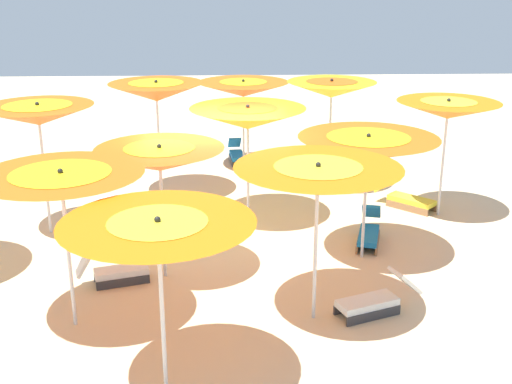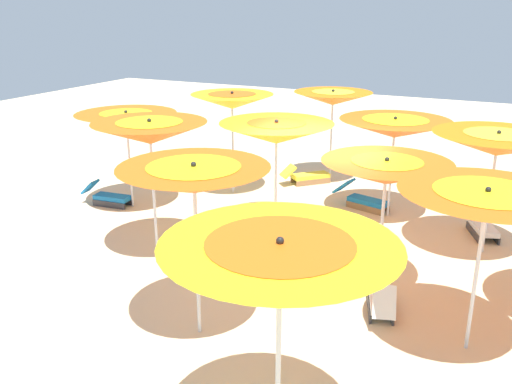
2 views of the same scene
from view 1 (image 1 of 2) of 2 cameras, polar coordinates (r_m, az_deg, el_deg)
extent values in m
cube|color=beige|center=(11.89, -3.49, -4.20)|extent=(38.14, 38.14, 0.04)
cylinder|color=silver|center=(7.48, -8.15, -10.86)|extent=(0.05, 0.05, 1.90)
cone|color=orange|center=(7.06, -8.51, -4.13)|extent=(2.12, 2.12, 0.40)
cone|color=yellow|center=(7.02, -8.55, -3.34)|extent=(1.07, 1.07, 0.20)
sphere|color=black|center=(6.97, -8.60, -2.38)|extent=(0.07, 0.07, 0.07)
cylinder|color=silver|center=(8.92, 5.21, -5.22)|extent=(0.05, 0.05, 2.01)
cone|color=orange|center=(8.56, 5.40, 0.95)|extent=(2.22, 2.22, 0.39)
cone|color=yellow|center=(8.53, 5.42, 1.58)|extent=(1.16, 1.16, 0.20)
sphere|color=black|center=(8.49, 5.45, 2.39)|extent=(0.07, 0.07, 0.07)
cylinder|color=silver|center=(10.93, 9.46, -1.08)|extent=(0.05, 0.05, 1.90)
cone|color=orange|center=(10.64, 9.73, 3.74)|extent=(2.27, 2.27, 0.38)
cone|color=yellow|center=(10.62, 9.76, 4.18)|extent=(1.34, 1.34, 0.22)
sphere|color=black|center=(10.59, 9.80, 4.89)|extent=(0.07, 0.07, 0.07)
cylinder|color=silver|center=(13.18, 15.98, 2.38)|extent=(0.05, 0.05, 2.11)
cone|color=orange|center=(12.93, 16.40, 6.86)|extent=(1.94, 1.94, 0.33)
cone|color=yellow|center=(12.91, 16.43, 7.21)|extent=(1.05, 1.05, 0.18)
sphere|color=black|center=(12.89, 16.48, 7.70)|extent=(0.07, 0.07, 0.07)
cylinder|color=silver|center=(9.06, -16.01, -5.48)|extent=(0.05, 0.05, 2.03)
cone|color=orange|center=(8.70, -16.61, 0.61)|extent=(2.14, 2.14, 0.30)
cone|color=yellow|center=(8.68, -16.65, 1.03)|extent=(1.29, 1.29, 0.18)
sphere|color=black|center=(8.65, -16.72, 1.76)|extent=(0.07, 0.07, 0.07)
cylinder|color=silver|center=(10.22, -8.14, -2.38)|extent=(0.05, 0.05, 1.93)
cone|color=orange|center=(9.91, -8.39, 2.82)|extent=(1.95, 1.95, 0.36)
cone|color=yellow|center=(9.89, -8.42, 3.30)|extent=(1.07, 1.07, 0.19)
sphere|color=black|center=(9.86, -8.45, 3.98)|extent=(0.07, 0.07, 0.07)
cylinder|color=silver|center=(12.41, -0.70, 1.89)|extent=(0.05, 0.05, 2.01)
cone|color=yellow|center=(12.16, -0.72, 6.43)|extent=(2.17, 2.17, 0.40)
cone|color=orange|center=(12.13, -0.72, 6.91)|extent=(1.11, 1.11, 0.21)
sphere|color=black|center=(12.11, -0.72, 7.50)|extent=(0.07, 0.07, 0.07)
cylinder|color=silver|center=(14.39, 6.44, 4.56)|extent=(0.05, 0.05, 2.20)
cone|color=yellow|center=(14.16, 6.61, 8.87)|extent=(1.91, 1.91, 0.34)
cone|color=orange|center=(14.14, 6.62, 9.18)|extent=(1.11, 1.11, 0.20)
sphere|color=black|center=(14.12, 6.64, 9.67)|extent=(0.07, 0.07, 0.07)
cylinder|color=silver|center=(12.39, -17.94, 1.39)|extent=(0.05, 0.05, 2.21)
cone|color=orange|center=(12.12, -18.46, 6.36)|extent=(1.95, 1.95, 0.35)
cone|color=yellow|center=(12.11, -18.50, 6.70)|extent=(1.19, 1.19, 0.22)
sphere|color=black|center=(12.08, -18.57, 7.31)|extent=(0.07, 0.07, 0.07)
cylinder|color=silver|center=(13.94, -8.46, 4.09)|extent=(0.05, 0.05, 2.24)
cone|color=orange|center=(13.70, -8.68, 8.61)|extent=(1.96, 1.96, 0.38)
cone|color=yellow|center=(13.69, -8.70, 8.97)|extent=(1.13, 1.13, 0.22)
sphere|color=black|center=(13.67, -8.73, 9.52)|extent=(0.07, 0.07, 0.07)
cylinder|color=silver|center=(15.80, -1.09, 5.49)|extent=(0.05, 0.05, 1.94)
cone|color=orange|center=(15.60, -1.12, 8.95)|extent=(2.16, 2.16, 0.35)
cone|color=yellow|center=(15.59, -1.12, 9.28)|extent=(1.12, 1.12, 0.18)
sphere|color=black|center=(15.57, -1.12, 9.69)|extent=(0.07, 0.07, 0.07)
cube|color=#333338|center=(16.47, -1.11, 2.82)|extent=(0.82, 0.12, 0.14)
cube|color=#333338|center=(16.44, -2.20, 2.77)|extent=(0.82, 0.12, 0.14)
cube|color=#1972B7|center=(16.42, -1.66, 3.20)|extent=(0.85, 0.40, 0.10)
cube|color=#1972B7|center=(16.91, -1.89, 4.34)|extent=(0.37, 0.35, 0.32)
cube|color=#333338|center=(10.62, -11.75, -7.01)|extent=(0.27, 0.79, 0.14)
cube|color=#333338|center=(10.33, -11.51, -7.75)|extent=(0.27, 0.79, 0.14)
cube|color=white|center=(10.42, -11.67, -6.78)|extent=(0.54, 0.87, 0.10)
cube|color=white|center=(10.28, -14.72, -5.87)|extent=(0.39, 0.37, 0.43)
cube|color=#333338|center=(9.38, 10.23, -10.57)|extent=(0.36, 0.82, 0.14)
cube|color=#333338|center=(9.63, 9.07, -9.67)|extent=(0.36, 0.82, 0.14)
cube|color=white|center=(9.45, 9.68, -9.48)|extent=(0.65, 0.94, 0.10)
cube|color=white|center=(9.68, 12.86, -7.51)|extent=(0.48, 0.51, 0.38)
cube|color=olive|center=(11.73, 10.56, -4.35)|extent=(0.87, 0.27, 0.14)
cube|color=olive|center=(11.74, 8.95, -4.23)|extent=(0.87, 0.27, 0.14)
cube|color=#1972B7|center=(11.69, 9.78, -3.75)|extent=(0.95, 0.55, 0.10)
cube|color=#1972B7|center=(12.21, 10.04, -1.66)|extent=(0.49, 0.43, 0.37)
cube|color=olive|center=(13.81, 13.74, -0.96)|extent=(0.68, 0.70, 0.14)
cube|color=olive|center=(13.51, 13.00, -1.35)|extent=(0.68, 0.70, 0.14)
cube|color=yellow|center=(13.62, 13.41, -0.68)|extent=(0.91, 0.93, 0.10)
cube|color=yellow|center=(13.85, 11.22, 0.60)|extent=(0.49, 0.49, 0.30)
camera|label=2|loc=(11.92, -52.36, 10.11)|focal=38.64mm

